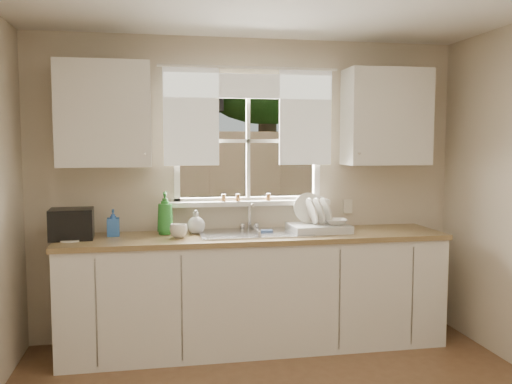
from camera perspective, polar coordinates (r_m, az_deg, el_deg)
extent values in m
cube|color=beige|center=(4.68, -0.78, -7.88)|extent=(3.60, 0.02, 1.15)
cube|color=beige|center=(4.62, -0.81, 13.79)|extent=(3.60, 0.02, 0.35)
cube|color=beige|center=(4.52, -16.03, 5.20)|extent=(1.20, 0.02, 1.00)
cube|color=beige|center=(4.91, 13.20, 5.23)|extent=(1.20, 0.02, 1.00)
cube|color=white|center=(4.61, -0.83, -0.84)|extent=(1.30, 0.06, 0.05)
cube|color=white|center=(4.61, -0.85, 11.61)|extent=(1.30, 0.06, 0.05)
cube|color=white|center=(4.52, -8.39, 5.34)|extent=(0.05, 0.06, 1.05)
cube|color=white|center=(4.72, 6.39, 5.35)|extent=(0.05, 0.06, 1.05)
cube|color=white|center=(4.58, -0.84, 5.39)|extent=(0.03, 0.04, 1.00)
cube|color=white|center=(4.58, -0.84, 5.39)|extent=(1.20, 0.04, 0.03)
cube|color=white|center=(4.55, -0.71, -1.17)|extent=(1.38, 0.14, 0.04)
cylinder|color=white|center=(4.55, -0.68, 12.97)|extent=(1.50, 0.02, 0.02)
cube|color=silver|center=(4.47, -6.84, 7.93)|extent=(0.45, 0.02, 0.80)
cube|color=silver|center=(4.63, 5.23, 7.84)|extent=(0.45, 0.02, 0.80)
cube|color=silver|center=(4.54, -0.70, 11.08)|extent=(1.40, 0.02, 0.20)
cube|color=silver|center=(4.41, -0.07, -10.57)|extent=(3.00, 0.62, 0.87)
cube|color=olive|center=(4.31, -0.07, -4.73)|extent=(3.04, 0.65, 0.04)
cube|color=silver|center=(4.35, -15.66, 7.86)|extent=(0.70, 0.33, 0.80)
cube|color=silver|center=(4.74, 13.54, 7.66)|extent=(0.70, 0.33, 0.80)
cube|color=beige|center=(4.81, 9.64, -1.50)|extent=(0.08, 0.01, 0.12)
cylinder|color=brown|center=(4.50, -3.43, -0.61)|extent=(0.04, 0.04, 0.06)
cylinder|color=brown|center=(4.51, -1.92, -0.59)|extent=(0.04, 0.04, 0.06)
cylinder|color=brown|center=(4.56, 1.32, -0.53)|extent=(0.04, 0.04, 0.06)
cube|color=#335421|center=(9.67, -5.78, -4.75)|extent=(20.00, 10.00, 0.02)
cube|color=#987354|center=(7.57, -4.60, -0.44)|extent=(8.00, 0.10, 1.80)
cube|color=maroon|center=(11.02, -12.71, 2.21)|extent=(3.00, 3.00, 2.20)
cube|color=black|center=(11.03, -12.84, 8.71)|extent=(3.20, 3.20, 0.30)
cylinder|color=#423021|center=(10.72, 1.20, 4.93)|extent=(0.36, 0.36, 3.20)
sphere|color=#214716|center=(10.98, 1.23, 17.56)|extent=(4.00, 4.00, 4.00)
sphere|color=#214716|center=(12.39, -5.52, 18.47)|extent=(3.20, 3.20, 3.20)
cube|color=#B7B7BC|center=(4.35, -0.14, -5.45)|extent=(0.84, 0.46, 0.18)
cube|color=#B7B7BC|center=(4.34, -0.14, -4.34)|extent=(0.88, 0.50, 0.01)
cube|color=#B7B7BC|center=(4.34, -0.14, -4.67)|extent=(0.02, 0.41, 0.14)
cylinder|color=silver|center=(4.57, -0.71, -2.54)|extent=(0.03, 0.03, 0.22)
cylinder|color=silver|center=(4.47, -0.53, -1.28)|extent=(0.02, 0.18, 0.02)
sphere|color=silver|center=(4.57, -1.45, -3.55)|extent=(0.05, 0.05, 0.05)
sphere|color=silver|center=(4.59, 0.03, -3.51)|extent=(0.05, 0.05, 0.05)
cube|color=silver|center=(4.45, 6.61, -3.79)|extent=(0.48, 0.37, 0.06)
cylinder|color=white|center=(4.53, 5.58, -1.70)|extent=(0.26, 0.09, 0.25)
cylinder|color=white|center=(4.41, 5.89, -2.01)|extent=(0.08, 0.22, 0.22)
cylinder|color=white|center=(4.43, 6.63, -1.99)|extent=(0.08, 0.22, 0.22)
cylinder|color=white|center=(4.45, 7.36, -1.96)|extent=(0.08, 0.22, 0.22)
imported|color=silver|center=(4.44, 8.38, -3.13)|extent=(0.21, 0.21, 0.05)
imported|color=#297E2C|center=(4.35, -9.54, -2.20)|extent=(0.15, 0.15, 0.34)
imported|color=blue|center=(4.36, -14.80, -3.15)|extent=(0.10, 0.10, 0.21)
imported|color=beige|center=(4.36, -6.34, -3.15)|extent=(0.19, 0.19, 0.19)
cylinder|color=silver|center=(4.26, -18.94, -4.79)|extent=(0.18, 0.18, 0.01)
imported|color=silver|center=(4.18, -8.15, -4.09)|extent=(0.16, 0.16, 0.11)
cube|color=black|center=(4.31, -18.84, -3.19)|extent=(0.33, 0.29, 0.23)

